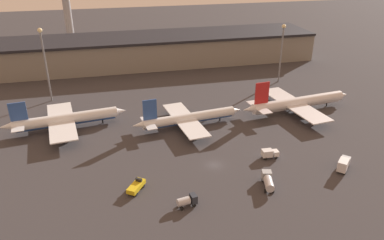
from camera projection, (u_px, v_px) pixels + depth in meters
name	position (u px, v px, depth m)	size (l,w,h in m)	color
ground	(214.00, 165.00, 107.75)	(600.00, 600.00, 0.00)	#383538
terminal_building	(158.00, 49.00, 195.72)	(163.30, 31.34, 14.85)	gray
airplane_0	(65.00, 120.00, 127.33)	(41.93, 32.63, 11.78)	white
airplane_1	(188.00, 118.00, 129.30)	(39.88, 30.07, 11.86)	white
airplane_2	(297.00, 103.00, 140.61)	(46.45, 35.44, 13.56)	silver
service_vehicle_0	(344.00, 164.00, 104.56)	(6.31, 6.26, 3.63)	#9EA3A8
service_vehicle_1	(269.00, 153.00, 110.63)	(5.04, 2.44, 2.80)	white
service_vehicle_2	(136.00, 186.00, 96.15)	(5.42, 6.38, 2.74)	gold
service_vehicle_3	(268.00, 181.00, 97.48)	(4.20, 7.70, 3.01)	#9EA3A8
service_vehicle_4	(187.00, 201.00, 90.18)	(5.15, 2.96, 2.90)	#282D38
lamp_post_0	(44.00, 57.00, 143.84)	(1.80, 1.80, 29.30)	slate
lamp_post_1	(282.00, 46.00, 165.57)	(1.80, 1.80, 26.17)	slate
control_tower	(66.00, 2.00, 216.39)	(9.00, 9.00, 46.44)	#99999E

